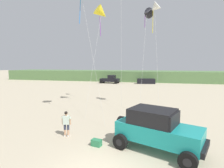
{
  "coord_description": "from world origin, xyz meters",
  "views": [
    {
      "loc": [
        2.19,
        -6.77,
        4.66
      ],
      "look_at": [
        -0.33,
        4.12,
        3.41
      ],
      "focal_mm": 28.71,
      "sensor_mm": 36.0,
      "label": 1
    }
  ],
  "objects_px": {
    "person_watching": "(66,122)",
    "distant_sedan": "(146,81)",
    "kite_pink_ribbon": "(155,8)",
    "cooler_box": "(96,143)",
    "jeep": "(157,129)",
    "distant_pickup": "(110,79)",
    "kite_red_delta": "(147,13)",
    "kite_yellow_diamond": "(102,13)"
  },
  "relations": [
    {
      "from": "distant_sedan",
      "to": "kite_pink_ribbon",
      "type": "xyz_separation_m",
      "value": [
        1.65,
        -25.01,
        9.4
      ]
    },
    {
      "from": "cooler_box",
      "to": "kite_yellow_diamond",
      "type": "relative_size",
      "value": 0.05
    },
    {
      "from": "person_watching",
      "to": "cooler_box",
      "type": "xyz_separation_m",
      "value": [
        2.3,
        -0.86,
        -0.75
      ]
    },
    {
      "from": "distant_pickup",
      "to": "person_watching",
      "type": "bearing_deg",
      "value": -81.35
    },
    {
      "from": "person_watching",
      "to": "kite_yellow_diamond",
      "type": "height_order",
      "value": "kite_yellow_diamond"
    },
    {
      "from": "person_watching",
      "to": "kite_red_delta",
      "type": "height_order",
      "value": "kite_red_delta"
    },
    {
      "from": "distant_pickup",
      "to": "kite_pink_ribbon",
      "type": "distance_m",
      "value": 27.73
    },
    {
      "from": "person_watching",
      "to": "kite_red_delta",
      "type": "relative_size",
      "value": 0.16
    },
    {
      "from": "distant_pickup",
      "to": "kite_red_delta",
      "type": "bearing_deg",
      "value": -68.22
    },
    {
      "from": "kite_red_delta",
      "to": "kite_pink_ribbon",
      "type": "height_order",
      "value": "kite_pink_ribbon"
    },
    {
      "from": "cooler_box",
      "to": "kite_red_delta",
      "type": "relative_size",
      "value": 0.05
    },
    {
      "from": "kite_red_delta",
      "to": "kite_pink_ribbon",
      "type": "relative_size",
      "value": 0.97
    },
    {
      "from": "person_watching",
      "to": "cooler_box",
      "type": "bearing_deg",
      "value": -20.56
    },
    {
      "from": "person_watching",
      "to": "distant_sedan",
      "type": "bearing_deg",
      "value": 83.64
    },
    {
      "from": "cooler_box",
      "to": "kite_pink_ribbon",
      "type": "height_order",
      "value": "kite_pink_ribbon"
    },
    {
      "from": "kite_yellow_diamond",
      "to": "kite_red_delta",
      "type": "relative_size",
      "value": 1.04
    },
    {
      "from": "jeep",
      "to": "distant_sedan",
      "type": "relative_size",
      "value": 1.19
    },
    {
      "from": "cooler_box",
      "to": "kite_yellow_diamond",
      "type": "height_order",
      "value": "kite_yellow_diamond"
    },
    {
      "from": "distant_pickup",
      "to": "kite_red_delta",
      "type": "relative_size",
      "value": 0.46
    },
    {
      "from": "distant_sedan",
      "to": "kite_pink_ribbon",
      "type": "bearing_deg",
      "value": -94.84
    },
    {
      "from": "kite_red_delta",
      "to": "jeep",
      "type": "bearing_deg",
      "value": -83.3
    },
    {
      "from": "distant_sedan",
      "to": "kite_red_delta",
      "type": "xyz_separation_m",
      "value": [
        0.87,
        -24.58,
        9.09
      ]
    },
    {
      "from": "distant_sedan",
      "to": "kite_pink_ribbon",
      "type": "relative_size",
      "value": 0.39
    },
    {
      "from": "jeep",
      "to": "distant_sedan",
      "type": "bearing_deg",
      "value": 93.3
    },
    {
      "from": "person_watching",
      "to": "distant_pickup",
      "type": "height_order",
      "value": "distant_pickup"
    },
    {
      "from": "jeep",
      "to": "distant_pickup",
      "type": "bearing_deg",
      "value": 107.8
    },
    {
      "from": "jeep",
      "to": "kite_yellow_diamond",
      "type": "xyz_separation_m",
      "value": [
        -5.64,
        8.8,
        8.69
      ]
    },
    {
      "from": "jeep",
      "to": "cooler_box",
      "type": "height_order",
      "value": "jeep"
    },
    {
      "from": "distant_pickup",
      "to": "kite_yellow_diamond",
      "type": "xyz_separation_m",
      "value": [
        4.9,
        -24.02,
        8.95
      ]
    },
    {
      "from": "kite_pink_ribbon",
      "to": "cooler_box",
      "type": "bearing_deg",
      "value": -108.76
    },
    {
      "from": "jeep",
      "to": "kite_red_delta",
      "type": "distance_m",
      "value": 12.51
    },
    {
      "from": "jeep",
      "to": "person_watching",
      "type": "relative_size",
      "value": 3.0
    },
    {
      "from": "kite_pink_ribbon",
      "to": "person_watching",
      "type": "bearing_deg",
      "value": -123.4
    },
    {
      "from": "jeep",
      "to": "kite_pink_ribbon",
      "type": "distance_m",
      "value": 12.38
    },
    {
      "from": "distant_sedan",
      "to": "kite_yellow_diamond",
      "type": "relative_size",
      "value": 0.39
    },
    {
      "from": "distant_sedan",
      "to": "distant_pickup",
      "type": "bearing_deg",
      "value": 177.28
    },
    {
      "from": "cooler_box",
      "to": "distant_sedan",
      "type": "distance_m",
      "value": 34.0
    },
    {
      "from": "person_watching",
      "to": "kite_yellow_diamond",
      "type": "distance_m",
      "value": 12.14
    },
    {
      "from": "distant_sedan",
      "to": "kite_yellow_diamond",
      "type": "bearing_deg",
      "value": -107.06
    },
    {
      "from": "cooler_box",
      "to": "kite_yellow_diamond",
      "type": "xyz_separation_m",
      "value": [
        -2.3,
        9.07,
        9.7
      ]
    },
    {
      "from": "kite_yellow_diamond",
      "to": "kite_pink_ribbon",
      "type": "height_order",
      "value": "kite_yellow_diamond"
    },
    {
      "from": "jeep",
      "to": "distant_pickup",
      "type": "xyz_separation_m",
      "value": [
        -10.54,
        32.82,
        -0.26
      ]
    }
  ]
}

